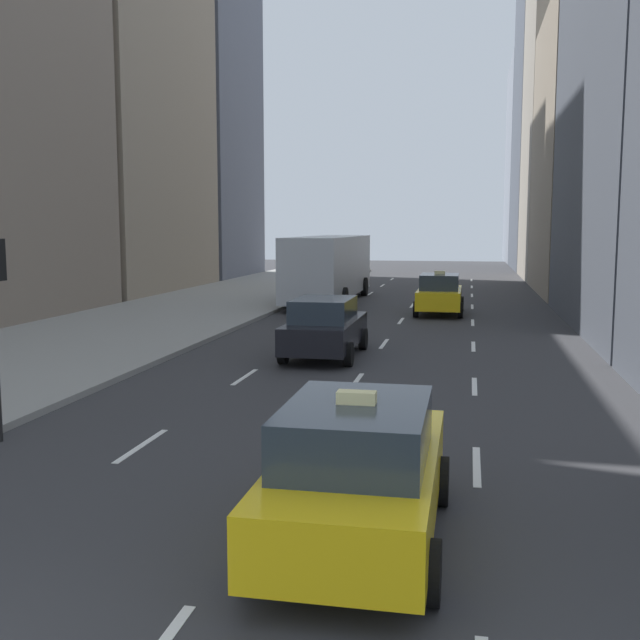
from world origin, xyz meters
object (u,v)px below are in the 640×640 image
Objects in this scene: taxi_second at (359,471)px; city_bus at (329,266)px; taxi_lead at (440,294)px; sedan_black_near at (325,327)px.

city_bus reaches higher than taxi_second.
taxi_lead is 23.83m from taxi_second.
taxi_lead and taxi_second have the same top height.
taxi_second is (0.00, -23.83, 0.00)m from taxi_lead.
taxi_lead is 0.38× the size of city_bus.
taxi_lead is 0.97× the size of sedan_black_near.
taxi_second is at bearing -77.34° from sedan_black_near.
sedan_black_near is (-2.80, 12.46, -0.01)m from taxi_second.
city_bus is at bearing 141.71° from taxi_lead.
taxi_lead is at bearing 76.16° from sedan_black_near.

